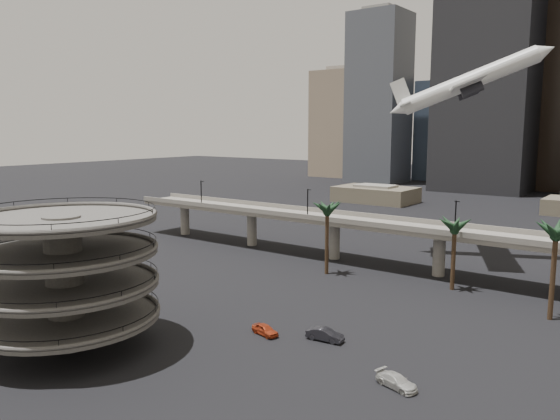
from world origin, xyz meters
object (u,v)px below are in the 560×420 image
Objects in this scene: overpass at (384,229)px; car_a at (265,330)px; parking_ramp at (64,269)px; airborne_jet at (468,82)px; car_c at (397,381)px; car_b at (325,335)px.

car_a is at bearing -84.88° from overpass.
overpass is (13.00, 59.00, -2.50)m from parking_ramp.
parking_ramp is 83.98m from airborne_jet.
airborne_jet is 73.24m from car_c.
car_b reaches higher than car_c.
car_b is (23.94, 20.55, -9.05)m from parking_ramp.
airborne_jet is 69.06m from car_a.
airborne_jet is at bearing 29.14° from car_c.
parking_ramp is at bearing 123.24° from car_b.
overpass is at bearing 43.68° from car_c.
overpass is 4.22× the size of airborne_jet.
parking_ramp is at bearing -128.25° from airborne_jet.
overpass is at bearing 77.57° from parking_ramp.
airborne_jet is (21.83, 76.88, 25.81)m from parking_ramp.
overpass reaches higher than car_c.
car_b is 14.15m from car_c.
overpass is at bearing 18.57° from car_a.
overpass reaches higher than car_a.
parking_ramp is 25.89m from car_a.
overpass is at bearing -138.67° from airborne_jet.
car_b is at bearing 79.39° from car_c.
car_c is (36.60, 14.24, -9.15)m from parking_ramp.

